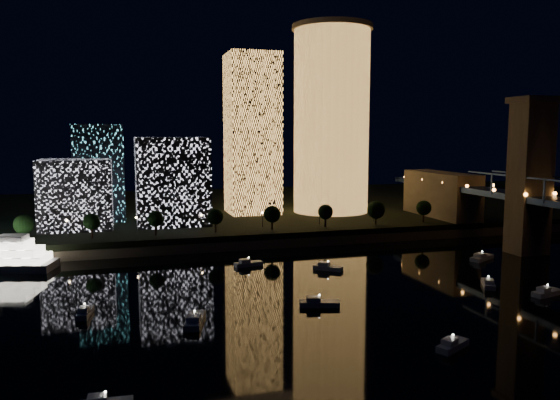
{
  "coord_description": "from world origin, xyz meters",
  "views": [
    {
      "loc": [
        -59.97,
        -94.52,
        37.96
      ],
      "look_at": [
        -16.66,
        55.0,
        19.48
      ],
      "focal_mm": 35.0,
      "sensor_mm": 36.0,
      "label": 1
    }
  ],
  "objects": [
    {
      "name": "ground",
      "position": [
        0.0,
        0.0,
        0.0
      ],
      "size": [
        520.0,
        520.0,
        0.0
      ],
      "primitive_type": "plane",
      "color": "black",
      "rests_on": "ground"
    },
    {
      "name": "far_bank",
      "position": [
        0.0,
        160.0,
        2.5
      ],
      "size": [
        420.0,
        160.0,
        5.0
      ],
      "primitive_type": "cube",
      "color": "black",
      "rests_on": "ground"
    },
    {
      "name": "seawall",
      "position": [
        0.0,
        82.0,
        1.5
      ],
      "size": [
        420.0,
        6.0,
        3.0
      ],
      "primitive_type": "cube",
      "color": "#6B5E4C",
      "rests_on": "ground"
    },
    {
      "name": "tower_cylindrical",
      "position": [
        26.54,
        125.39,
        44.54
      ],
      "size": [
        34.0,
        34.0,
        78.84
      ],
      "color": "#FFAF51",
      "rests_on": "far_bank"
    },
    {
      "name": "tower_rectangular",
      "position": [
        -6.63,
        131.71,
        38.43
      ],
      "size": [
        21.01,
        21.01,
        66.86
      ],
      "primitive_type": "cube",
      "color": "#FFAF51",
      "rests_on": "far_bank"
    },
    {
      "name": "midrise_blocks",
      "position": [
        -69.1,
        118.84,
        20.39
      ],
      "size": [
        96.04,
        42.74,
        37.1
      ],
      "color": "silver",
      "rests_on": "far_bank"
    },
    {
      "name": "motorboats",
      "position": [
        -6.75,
        19.81,
        0.81
      ],
      "size": [
        120.52,
        79.97,
        2.78
      ],
      "color": "silver",
      "rests_on": "ground"
    },
    {
      "name": "esplanade_trees",
      "position": [
        -26.05,
        88.0,
        10.46
      ],
      "size": [
        165.69,
        6.69,
        8.84
      ],
      "color": "black",
      "rests_on": "far_bank"
    },
    {
      "name": "street_lamps",
      "position": [
        -34.0,
        94.0,
        9.02
      ],
      "size": [
        132.7,
        0.7,
        5.65
      ],
      "color": "black",
      "rests_on": "far_bank"
    }
  ]
}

